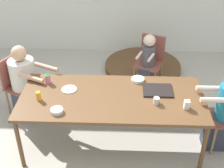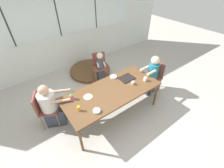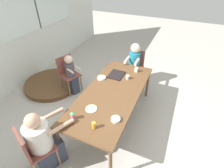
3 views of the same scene
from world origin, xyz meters
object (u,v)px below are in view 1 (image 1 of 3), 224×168
object	(u,v)px
chair_for_toddler	(151,57)
juice_glass	(38,96)
person_toddler	(147,65)
milk_carton_small	(187,105)
coffee_mug	(157,101)
folded_table_stack	(143,67)
person_man_blue_shirt	(223,113)
person_woman_green_shirt	(27,86)
bowl_white_shallow	(138,79)
bowl_cereal	(57,111)
chair_for_woman_green_shirt	(17,81)
sippy_cup	(48,78)

from	to	relation	value
chair_for_toddler	juice_glass	distance (m)	2.07
person_toddler	milk_carton_small	bearing A→B (deg)	125.07
coffee_mug	folded_table_stack	distance (m)	2.15
person_man_blue_shirt	person_toddler	distance (m)	1.51
person_woman_green_shirt	folded_table_stack	size ratio (longest dim) A/B	0.81
person_man_blue_shirt	bowl_white_shallow	world-z (taller)	person_man_blue_shirt
coffee_mug	person_woman_green_shirt	bearing A→B (deg)	158.43
coffee_mug	bowl_cereal	xyz separation A→B (m)	(-1.11, -0.20, -0.02)
person_man_blue_shirt	bowl_white_shallow	xyz separation A→B (m)	(-1.03, 0.36, 0.23)
bowl_white_shallow	folded_table_stack	world-z (taller)	bowl_white_shallow
person_woman_green_shirt	person_toddler	size ratio (longest dim) A/B	1.12
chair_for_woman_green_shirt	person_woman_green_shirt	distance (m)	0.18
bowl_cereal	person_toddler	bearing A→B (deg)	55.04
person_toddler	juice_glass	world-z (taller)	person_toddler
person_woman_green_shirt	folded_table_stack	xyz separation A→B (m)	(1.69, 1.34, -0.42)
sippy_cup	juice_glass	distance (m)	0.37
juice_glass	milk_carton_small	distance (m)	1.70
sippy_cup	bowl_white_shallow	size ratio (longest dim) A/B	0.88
sippy_cup	bowl_white_shallow	distance (m)	1.14
person_woman_green_shirt	milk_carton_small	world-z (taller)	person_woman_green_shirt
chair_for_toddler	sippy_cup	size ratio (longest dim) A/B	6.05
person_woman_green_shirt	bowl_white_shallow	bearing A→B (deg)	107.64
person_woman_green_shirt	person_toddler	xyz separation A→B (m)	(1.72, 0.69, -0.02)
person_man_blue_shirt	folded_table_stack	xyz separation A→B (m)	(-0.87, 1.90, -0.47)
person_woman_green_shirt	coffee_mug	distance (m)	1.88
chair_for_toddler	person_woman_green_shirt	distance (m)	1.96
person_toddler	chair_for_woman_green_shirt	bearing A→B (deg)	40.14
coffee_mug	juice_glass	world-z (taller)	juice_glass
person_woman_green_shirt	person_man_blue_shirt	size ratio (longest dim) A/B	0.97
person_man_blue_shirt	juice_glass	xyz separation A→B (m)	(-2.20, -0.10, 0.26)
milk_carton_small	bowl_cereal	world-z (taller)	milk_carton_small
person_toddler	chair_for_toddler	bearing A→B (deg)	-90.00
person_toddler	bowl_white_shallow	size ratio (longest dim) A/B	5.91
sippy_cup	bowl_cereal	world-z (taller)	sippy_cup
juice_glass	folded_table_stack	xyz separation A→B (m)	(1.33, 2.00, -0.74)
juice_glass	bowl_cereal	xyz separation A→B (m)	(0.25, -0.23, -0.03)
milk_carton_small	chair_for_woman_green_shirt	bearing A→B (deg)	159.41
juice_glass	bowl_white_shallow	bearing A→B (deg)	21.49
person_man_blue_shirt	coffee_mug	world-z (taller)	person_man_blue_shirt
person_woman_green_shirt	person_toddler	distance (m)	1.85
milk_carton_small	bowl_white_shallow	bearing A→B (deg)	133.33
person_woman_green_shirt	person_man_blue_shirt	distance (m)	2.62
chair_for_toddler	person_toddler	distance (m)	0.17
chair_for_woman_green_shirt	bowl_white_shallow	world-z (taller)	chair_for_woman_green_shirt
person_man_blue_shirt	milk_carton_small	distance (m)	0.60
person_man_blue_shirt	person_woman_green_shirt	bearing A→B (deg)	77.25
person_woman_green_shirt	chair_for_toddler	bearing A→B (deg)	140.24
folded_table_stack	juice_glass	bearing A→B (deg)	-123.66
sippy_cup	milk_carton_small	xyz separation A→B (m)	(1.67, -0.47, -0.02)
chair_for_toddler	milk_carton_small	distance (m)	1.64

